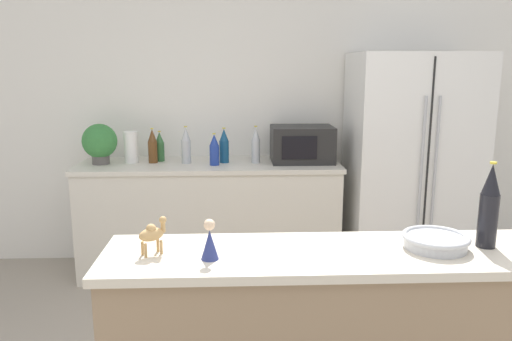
# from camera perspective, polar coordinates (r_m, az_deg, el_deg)

# --- Properties ---
(wall_back) EXTENTS (8.00, 0.06, 2.55)m
(wall_back) POSITION_cam_1_polar(r_m,az_deg,el_deg) (4.18, -0.82, 7.03)
(wall_back) COLOR white
(wall_back) RESTS_ON ground_plane
(back_counter) EXTENTS (2.02, 0.63, 0.89)m
(back_counter) POSITION_cam_1_polar(r_m,az_deg,el_deg) (4.01, -5.21, -5.31)
(back_counter) COLOR silver
(back_counter) RESTS_ON ground_plane
(refrigerator) EXTENTS (0.96, 0.69, 1.73)m
(refrigerator) POSITION_cam_1_polar(r_m,az_deg,el_deg) (4.10, 17.29, 0.58)
(refrigerator) COLOR white
(refrigerator) RESTS_ON ground_plane
(potted_plant) EXTENTS (0.26, 0.26, 0.31)m
(potted_plant) POSITION_cam_1_polar(r_m,az_deg,el_deg) (4.00, -17.43, 3.10)
(potted_plant) COLOR #595451
(potted_plant) RESTS_ON back_counter
(paper_towel_roll) EXTENTS (0.11, 0.11, 0.24)m
(paper_towel_roll) POSITION_cam_1_polar(r_m,az_deg,el_deg) (4.00, -14.08, 2.61)
(paper_towel_roll) COLOR white
(paper_towel_roll) RESTS_ON back_counter
(microwave) EXTENTS (0.48, 0.37, 0.28)m
(microwave) POSITION_cam_1_polar(r_m,az_deg,el_deg) (3.93, 5.27, 3.03)
(microwave) COLOR black
(microwave) RESTS_ON back_counter
(back_bottle_0) EXTENTS (0.07, 0.07, 0.27)m
(back_bottle_0) POSITION_cam_1_polar(r_m,az_deg,el_deg) (3.95, -11.74, 2.72)
(back_bottle_0) COLOR brown
(back_bottle_0) RESTS_ON back_counter
(back_bottle_1) EXTENTS (0.07, 0.07, 0.27)m
(back_bottle_1) POSITION_cam_1_polar(r_m,az_deg,el_deg) (3.89, -3.67, 2.81)
(back_bottle_1) COLOR navy
(back_bottle_1) RESTS_ON back_counter
(back_bottle_2) EXTENTS (0.07, 0.07, 0.24)m
(back_bottle_2) POSITION_cam_1_polar(r_m,az_deg,el_deg) (3.79, -4.79, 2.35)
(back_bottle_2) COLOR navy
(back_bottle_2) RESTS_ON back_counter
(back_bottle_3) EXTENTS (0.07, 0.07, 0.29)m
(back_bottle_3) POSITION_cam_1_polar(r_m,az_deg,el_deg) (3.89, -8.00, 2.83)
(back_bottle_3) COLOR #B2B7BC
(back_bottle_3) RESTS_ON back_counter
(back_bottle_4) EXTENTS (0.07, 0.07, 0.29)m
(back_bottle_4) POSITION_cam_1_polar(r_m,az_deg,el_deg) (3.86, -0.03, 2.90)
(back_bottle_4) COLOR #B2B7BC
(back_bottle_4) RESTS_ON back_counter
(back_bottle_5) EXTENTS (0.07, 0.07, 0.24)m
(back_bottle_5) POSITION_cam_1_polar(r_m,az_deg,el_deg) (4.02, -10.94, 2.67)
(back_bottle_5) COLOR #2D6033
(back_bottle_5) RESTS_ON back_counter
(wine_bottle) EXTENTS (0.07, 0.07, 0.34)m
(wine_bottle) POSITION_cam_1_polar(r_m,az_deg,el_deg) (2.15, 25.09, -3.76)
(wine_bottle) COLOR black
(wine_bottle) RESTS_ON bar_counter
(fruit_bowl) EXTENTS (0.26, 0.26, 0.06)m
(fruit_bowl) POSITION_cam_1_polar(r_m,az_deg,el_deg) (2.09, 19.83, -7.55)
(fruit_bowl) COLOR #B7BABF
(fruit_bowl) RESTS_ON bar_counter
(camel_figurine) EXTENTS (0.11, 0.10, 0.14)m
(camel_figurine) POSITION_cam_1_polar(r_m,az_deg,el_deg) (1.93, -11.75, -7.06)
(camel_figurine) COLOR tan
(camel_figurine) RESTS_ON bar_counter
(wise_man_figurine_blue) EXTENTS (0.07, 0.07, 0.15)m
(wise_man_figurine_blue) POSITION_cam_1_polar(r_m,az_deg,el_deg) (1.86, -5.31, -8.15)
(wise_man_figurine_blue) COLOR navy
(wise_man_figurine_blue) RESTS_ON bar_counter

